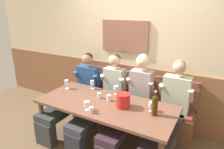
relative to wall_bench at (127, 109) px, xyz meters
The scene contains 19 objects.
ground_plane 0.88m from the wall_bench, 90.00° to the right, with size 6.80×6.80×0.02m, color brown.
room_wall_back 1.15m from the wall_bench, 90.45° to the left, with size 6.80×0.12×2.80m.
wood_wainscot_panel 0.32m from the wall_bench, 90.00° to the left, with size 6.80×0.03×1.05m, color brown.
wall_bench is the anchor object (origin of this frame).
dining_table 0.82m from the wall_bench, 90.00° to the right, with size 2.03×0.89×0.72m.
person_center_right_seat 0.98m from the wall_bench, 152.31° to the right, with size 0.53×1.35×1.24m.
person_left_seat 0.58m from the wall_bench, 121.87° to the right, with size 0.47×1.35×1.29m.
person_right_seat 0.59m from the wall_bench, 53.27° to the right, with size 0.47×1.35×1.34m.
person_center_left_seat 1.00m from the wall_bench, 24.82° to the right, with size 0.51×1.34×1.32m.
ice_bucket 0.94m from the wall_bench, 69.32° to the right, with size 0.20×0.20×0.20m, color red.
wine_bottle_green_tall 1.18m from the wall_bench, 44.76° to the right, with size 0.08×0.08×0.34m.
wine_glass_mid_right 1.06m from the wall_bench, 44.44° to the right, with size 0.07×0.07×0.13m.
wine_glass_center_front 1.18m from the wall_bench, 145.79° to the right, with size 0.07×0.07×0.16m.
wine_glass_center_rear 0.82m from the wall_bench, 141.23° to the right, with size 0.06×0.06×0.15m.
wine_glass_left_end 0.67m from the wall_bench, 92.54° to the right, with size 0.08×0.08×0.14m.
wine_glass_near_bucket 1.17m from the wall_bench, 96.62° to the right, with size 0.08×0.08×0.13m.
water_tumbler_center 1.18m from the wall_bench, 91.05° to the right, with size 0.06×0.06×0.09m, color silver.
water_tumbler_left 0.82m from the wall_bench, 105.35° to the right, with size 0.06×0.06×0.08m, color silver.
water_tumbler_right 0.81m from the wall_bench, 90.42° to the right, with size 0.07×0.07×0.09m, color silver.
Camera 1 is at (1.37, -2.17, 2.06)m, focal length 32.16 mm.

